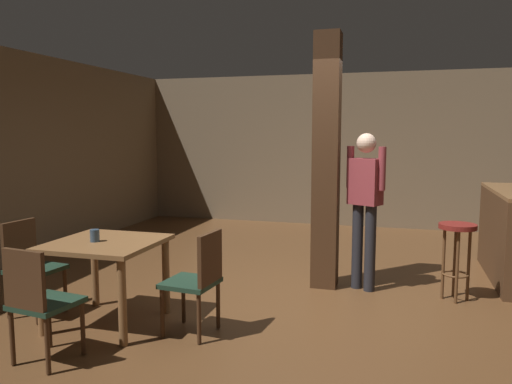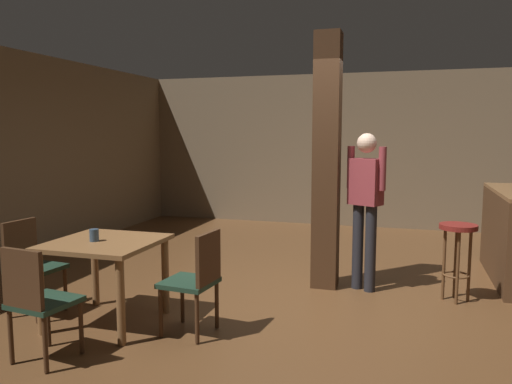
{
  "view_description": "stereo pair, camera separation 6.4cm",
  "coord_description": "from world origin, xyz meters",
  "px_view_note": "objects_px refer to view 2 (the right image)",
  "views": [
    {
      "loc": [
        0.87,
        -4.84,
        1.72
      ],
      "look_at": [
        -0.6,
        0.21,
        1.1
      ],
      "focal_mm": 35.0,
      "sensor_mm": 36.0,
      "label": 1
    },
    {
      "loc": [
        0.93,
        -4.83,
        1.72
      ],
      "look_at": [
        -0.6,
        0.21,
        1.1
      ],
      "focal_mm": 35.0,
      "sensor_mm": 36.0,
      "label": 2
    }
  ],
  "objects_px": {
    "napkin_cup": "(94,235)",
    "bar_stool_near": "(458,243)",
    "dining_table": "(105,255)",
    "bar_counter": "(510,235)",
    "chair_south": "(37,298)",
    "standing_person": "(365,200)",
    "chair_east": "(197,277)",
    "chair_west": "(30,262)"
  },
  "relations": [
    {
      "from": "dining_table",
      "to": "napkin_cup",
      "type": "relative_size",
      "value": 8.39
    },
    {
      "from": "chair_south",
      "to": "napkin_cup",
      "type": "relative_size",
      "value": 8.1
    },
    {
      "from": "chair_east",
      "to": "bar_stool_near",
      "type": "xyz_separation_m",
      "value": [
        2.2,
        1.58,
        0.1
      ]
    },
    {
      "from": "bar_counter",
      "to": "chair_south",
      "type": "bearing_deg",
      "value": -138.16
    },
    {
      "from": "chair_east",
      "to": "standing_person",
      "type": "bearing_deg",
      "value": 53.03
    },
    {
      "from": "dining_table",
      "to": "chair_west",
      "type": "distance_m",
      "value": 0.83
    },
    {
      "from": "dining_table",
      "to": "chair_south",
      "type": "relative_size",
      "value": 1.04
    },
    {
      "from": "napkin_cup",
      "to": "bar_stool_near",
      "type": "bearing_deg",
      "value": 27.14
    },
    {
      "from": "napkin_cup",
      "to": "bar_counter",
      "type": "relative_size",
      "value": 0.06
    },
    {
      "from": "chair_west",
      "to": "standing_person",
      "type": "relative_size",
      "value": 0.52
    },
    {
      "from": "napkin_cup",
      "to": "chair_south",
      "type": "bearing_deg",
      "value": -86.56
    },
    {
      "from": "chair_west",
      "to": "bar_counter",
      "type": "distance_m",
      "value": 5.23
    },
    {
      "from": "dining_table",
      "to": "chair_south",
      "type": "bearing_deg",
      "value": -91.67
    },
    {
      "from": "dining_table",
      "to": "bar_stool_near",
      "type": "bearing_deg",
      "value": 26.93
    },
    {
      "from": "chair_south",
      "to": "chair_east",
      "type": "distance_m",
      "value": 1.25
    },
    {
      "from": "napkin_cup",
      "to": "standing_person",
      "type": "height_order",
      "value": "standing_person"
    },
    {
      "from": "bar_counter",
      "to": "bar_stool_near",
      "type": "distance_m",
      "value": 1.16
    },
    {
      "from": "dining_table",
      "to": "chair_south",
      "type": "distance_m",
      "value": 0.86
    },
    {
      "from": "chair_east",
      "to": "bar_counter",
      "type": "distance_m",
      "value": 3.82
    },
    {
      "from": "chair_east",
      "to": "dining_table",
      "type": "bearing_deg",
      "value": 179.37
    },
    {
      "from": "dining_table",
      "to": "napkin_cup",
      "type": "distance_m",
      "value": 0.21
    },
    {
      "from": "bar_stool_near",
      "to": "standing_person",
      "type": "bearing_deg",
      "value": 174.47
    },
    {
      "from": "chair_west",
      "to": "bar_counter",
      "type": "relative_size",
      "value": 0.5
    },
    {
      "from": "dining_table",
      "to": "standing_person",
      "type": "distance_m",
      "value": 2.75
    },
    {
      "from": "chair_west",
      "to": "chair_south",
      "type": "relative_size",
      "value": 1.0
    },
    {
      "from": "dining_table",
      "to": "bar_stool_near",
      "type": "xyz_separation_m",
      "value": [
        3.09,
        1.57,
        -0.02
      ]
    },
    {
      "from": "bar_stool_near",
      "to": "chair_west",
      "type": "bearing_deg",
      "value": -158.07
    },
    {
      "from": "chair_south",
      "to": "bar_stool_near",
      "type": "bearing_deg",
      "value": 37.87
    },
    {
      "from": "dining_table",
      "to": "napkin_cup",
      "type": "bearing_deg",
      "value": -144.83
    },
    {
      "from": "dining_table",
      "to": "chair_east",
      "type": "xyz_separation_m",
      "value": [
        0.89,
        -0.01,
        -0.12
      ]
    },
    {
      "from": "napkin_cup",
      "to": "bar_counter",
      "type": "distance_m",
      "value": 4.62
    },
    {
      "from": "chair_south",
      "to": "standing_person",
      "type": "height_order",
      "value": "standing_person"
    },
    {
      "from": "chair_south",
      "to": "bar_stool_near",
      "type": "xyz_separation_m",
      "value": [
        3.12,
        2.43,
        0.1
      ]
    },
    {
      "from": "napkin_cup",
      "to": "dining_table",
      "type": "bearing_deg",
      "value": 35.17
    },
    {
      "from": "chair_west",
      "to": "napkin_cup",
      "type": "bearing_deg",
      "value": -3.46
    },
    {
      "from": "standing_person",
      "to": "bar_counter",
      "type": "bearing_deg",
      "value": 28.38
    },
    {
      "from": "standing_person",
      "to": "dining_table",
      "type": "bearing_deg",
      "value": -142.3
    },
    {
      "from": "chair_west",
      "to": "bar_stool_near",
      "type": "height_order",
      "value": "chair_west"
    },
    {
      "from": "chair_west",
      "to": "dining_table",
      "type": "bearing_deg",
      "value": 0.42
    },
    {
      "from": "chair_east",
      "to": "bar_stool_near",
      "type": "bearing_deg",
      "value": 35.7
    },
    {
      "from": "chair_east",
      "to": "bar_counter",
      "type": "relative_size",
      "value": 0.5
    },
    {
      "from": "chair_south",
      "to": "chair_east",
      "type": "xyz_separation_m",
      "value": [
        0.92,
        0.84,
        0.0
      ]
    }
  ]
}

